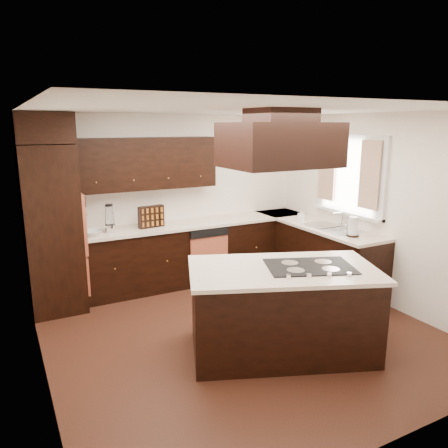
{
  "coord_description": "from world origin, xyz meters",
  "views": [
    {
      "loc": [
        -2.33,
        -4.04,
        2.36
      ],
      "look_at": [
        0.1,
        0.6,
        1.15
      ],
      "focal_mm": 35.0,
      "sensor_mm": 36.0,
      "label": 1
    }
  ],
  "objects_px": {
    "oven_column": "(52,229)",
    "range_hood": "(280,145)",
    "island": "(282,311)",
    "spice_rack": "(151,217)"
  },
  "relations": [
    {
      "from": "oven_column",
      "to": "range_hood",
      "type": "bearing_deg",
      "value": -50.26
    },
    {
      "from": "island",
      "to": "range_hood",
      "type": "bearing_deg",
      "value": -170.25
    },
    {
      "from": "island",
      "to": "spice_rack",
      "type": "xyz_separation_m",
      "value": [
        -0.62,
        2.34,
        0.63
      ]
    },
    {
      "from": "island",
      "to": "spice_rack",
      "type": "bearing_deg",
      "value": 126.46
    },
    {
      "from": "oven_column",
      "to": "spice_rack",
      "type": "relative_size",
      "value": 5.71
    },
    {
      "from": "island",
      "to": "spice_rack",
      "type": "distance_m",
      "value": 2.51
    },
    {
      "from": "oven_column",
      "to": "spice_rack",
      "type": "xyz_separation_m",
      "value": [
        1.33,
        0.07,
        0.01
      ]
    },
    {
      "from": "spice_rack",
      "to": "range_hood",
      "type": "bearing_deg",
      "value": -85.0
    },
    {
      "from": "range_hood",
      "to": "spice_rack",
      "type": "height_order",
      "value": "range_hood"
    },
    {
      "from": "island",
      "to": "range_hood",
      "type": "height_order",
      "value": "range_hood"
    }
  ]
}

